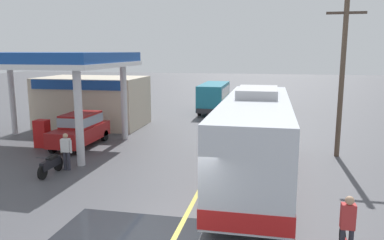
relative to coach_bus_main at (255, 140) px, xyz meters
The scene contains 11 objects.
ground 14.71m from the coach_bus_main, 97.76° to the left, with size 120.00×120.00×0.00m, color #4C4C51.
lane_divider_stripe 9.83m from the coach_bus_main, 101.76° to the left, with size 0.16×50.00×0.01m, color #D8CC4C.
coach_bus_main is the anchor object (origin of this frame).
gas_station_roadside 13.85m from the coach_bus_main, 146.87° to the left, with size 9.10×11.95×5.10m.
car_at_pump 10.44m from the coach_bus_main, 157.55° to the left, with size 1.70×4.20×1.82m.
minibus_opposing_lane 17.73m from the coach_bus_main, 103.76° to the left, with size 2.04×6.13×2.44m.
cyclist_on_shoulder 6.10m from the coach_bus_main, 65.57° to the right, with size 0.34×1.82×1.72m.
motorcycle_parked_forecourt 8.60m from the coach_bus_main, behind, with size 0.55×1.80×0.92m.
pedestrian_near_pump 8.19m from the coach_bus_main, behind, with size 0.55×0.22×1.66m.
car_trailing_behind_bus 19.98m from the coach_bus_main, 89.38° to the left, with size 1.70×4.20×1.82m.
utility_pole_roadside 6.47m from the coach_bus_main, 50.57° to the left, with size 1.80×0.24×7.53m.
Camera 1 is at (2.50, -9.25, 5.17)m, focal length 35.63 mm.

